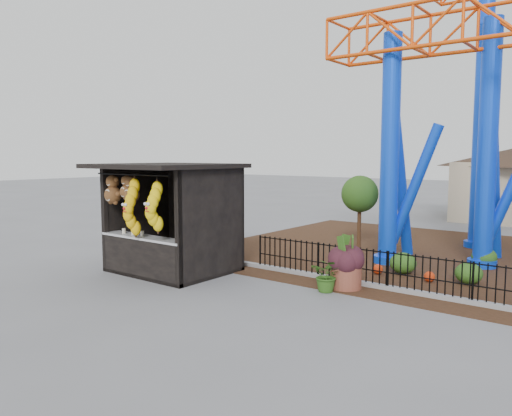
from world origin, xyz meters
The scene contains 9 objects.
ground centered at (0.00, 0.00, 0.00)m, with size 120.00×120.00×0.00m, color slate.
mulch_bed centered at (4.00, 8.00, 0.01)m, with size 18.00×12.00×0.02m, color #331E11.
curb centered at (4.00, 3.00, 0.06)m, with size 18.00×0.18×0.12m, color gray.
prize_booth centered at (-3.01, 0.90, 1.53)m, with size 3.50×3.40×3.12m.
picket_fence centered at (4.90, 3.00, 0.50)m, with size 12.20×0.06×1.00m, color black, non-canonical shape.
terracotta_planter centered at (1.89, 2.51, 0.32)m, with size 0.79×0.79×0.63m, color brown.
planter_foliage centered at (1.89, 2.51, 0.95)m, with size 0.70×0.70×0.64m, color black.
potted_plant centered at (1.68, 1.95, 0.42)m, with size 0.76×0.66×0.84m, color #2A5D1B.
landscaping centered at (5.02, 5.62, 0.29)m, with size 7.72×3.97×0.60m.
Camera 1 is at (7.65, -8.62, 3.36)m, focal length 35.00 mm.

